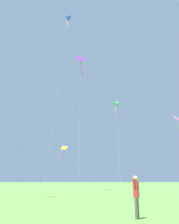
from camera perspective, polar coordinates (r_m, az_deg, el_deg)
name	(u,v)px	position (r m, az deg, el deg)	size (l,w,h in m)	color
kite_blue_delta	(67,17)	(44.53, -5.18, 21.09)	(2.60, 5.34, 28.68)	blue
kite_purple_streamer	(81,65)	(40.64, -2.07, 10.93)	(1.61, 5.12, 21.38)	purple
kite_yellow_diamond	(63,150)	(42.06, -6.09, -8.80)	(3.85, 4.79, 7.12)	yellow
kite_green_small	(116,103)	(48.72, 6.16, 2.03)	(1.88, 10.08, 16.85)	green
kite_pink_low	(178,123)	(49.67, 19.87, -2.31)	(2.33, 11.78, 13.57)	pink
person_with_spool	(136,193)	(10.19, 10.79, -17.91)	(0.34, 0.47, 1.59)	#665B4C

